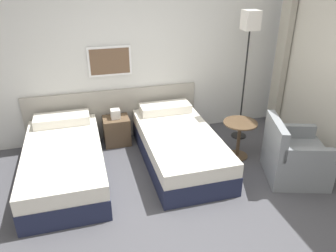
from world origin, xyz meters
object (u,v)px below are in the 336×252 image
at_px(bed_near_window, 179,146).
at_px(side_table, 239,133).
at_px(floor_lamp, 249,34).
at_px(bed_near_door, 64,161).
at_px(nightstand, 117,130).
at_px(armchair, 294,158).

distance_m(bed_near_window, side_table, 0.89).
bearing_deg(side_table, floor_lamp, 61.32).
height_order(floor_lamp, side_table, floor_lamp).
distance_m(bed_near_door, side_table, 2.43).
bearing_deg(side_table, bed_near_window, 171.75).
xyz_separation_m(bed_near_door, nightstand, (0.78, 0.75, -0.01)).
height_order(bed_near_door, bed_near_window, same).
height_order(floor_lamp, armchair, floor_lamp).
distance_m(bed_near_window, floor_lamp, 1.89).
relative_size(bed_near_door, armchair, 2.13).
bearing_deg(nightstand, bed_near_window, -43.89).
bearing_deg(armchair, bed_near_door, 92.41).
xyz_separation_m(floor_lamp, armchair, (0.15, -1.23, -1.37)).
bearing_deg(armchair, side_table, 52.25).
height_order(nightstand, side_table, nightstand).
distance_m(bed_near_door, nightstand, 1.08).
height_order(bed_near_door, side_table, bed_near_door).
distance_m(bed_near_door, bed_near_window, 1.55).
bearing_deg(floor_lamp, bed_near_window, -159.46).
distance_m(bed_near_window, armchair, 1.54).
height_order(bed_near_window, side_table, bed_near_window).
distance_m(bed_near_door, armchair, 2.98).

